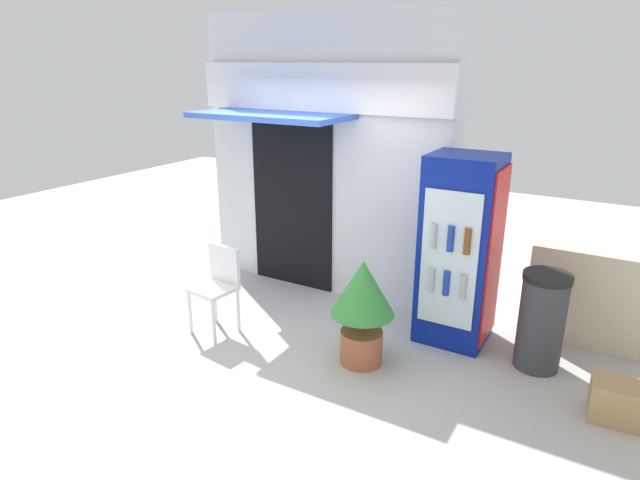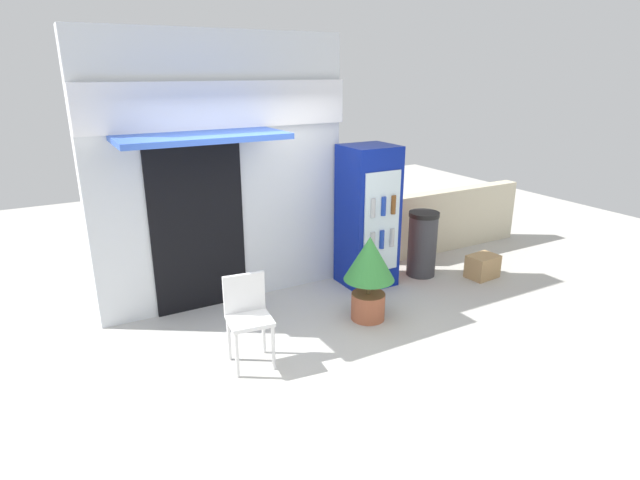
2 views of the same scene
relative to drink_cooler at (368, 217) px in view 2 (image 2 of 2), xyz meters
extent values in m
plane|color=beige|center=(-1.56, -1.19, -0.93)|extent=(16.00, 16.00, 0.00)
cube|color=silver|center=(-1.79, 0.53, 0.66)|extent=(3.09, 0.34, 3.19)
cube|color=white|center=(-1.79, 0.32, 1.46)|extent=(3.09, 0.08, 0.51)
cube|color=blue|center=(-2.16, -0.05, 1.17)|extent=(1.73, 0.83, 0.06)
cube|color=black|center=(-2.16, 0.34, 0.10)|extent=(1.10, 0.03, 2.06)
cube|color=navy|center=(-0.01, 0.01, 0.00)|extent=(0.66, 0.61, 1.86)
cube|color=silver|center=(-0.01, -0.31, 0.00)|extent=(0.53, 0.02, 1.30)
cube|color=red|center=(0.33, 0.01, 0.00)|extent=(0.02, 0.55, 1.68)
cylinder|color=#B2B2B7|center=(-0.15, -0.33, -0.22)|extent=(0.06, 0.06, 0.24)
cylinder|color=#1938A5|center=(-0.01, -0.33, -0.22)|extent=(0.06, 0.06, 0.24)
cylinder|color=#B2B2B7|center=(0.15, -0.33, -0.22)|extent=(0.06, 0.06, 0.24)
cylinder|color=#B2B2B7|center=(-0.16, -0.33, 0.22)|extent=(0.06, 0.06, 0.24)
cylinder|color=#1938A5|center=(0.00, -0.33, 0.22)|extent=(0.06, 0.06, 0.24)
cylinder|color=brown|center=(0.15, -0.33, 0.22)|extent=(0.06, 0.06, 0.24)
cylinder|color=white|center=(-2.34, -1.29, -0.70)|extent=(0.04, 0.04, 0.47)
cylinder|color=white|center=(-1.99, -1.33, -0.70)|extent=(0.04, 0.04, 0.47)
cylinder|color=white|center=(-2.30, -0.96, -0.70)|extent=(0.04, 0.04, 0.47)
cylinder|color=white|center=(-1.95, -1.00, -0.70)|extent=(0.04, 0.04, 0.47)
cube|color=white|center=(-2.15, -1.15, -0.45)|extent=(0.45, 0.43, 0.04)
cube|color=white|center=(-2.13, -0.97, -0.23)|extent=(0.41, 0.09, 0.39)
cylinder|color=#AD5B3D|center=(-0.59, -0.90, -0.77)|extent=(0.39, 0.39, 0.32)
cylinder|color=brown|center=(-0.59, -0.90, -0.53)|extent=(0.05, 0.05, 0.18)
cone|color=#388C3D|center=(-0.59, -0.90, -0.18)|extent=(0.58, 0.58, 0.51)
cylinder|color=#38383D|center=(0.83, -0.14, -0.50)|extent=(0.40, 0.40, 0.86)
cylinder|color=black|center=(0.83, -0.14, -0.05)|extent=(0.42, 0.42, 0.06)
cube|color=beige|center=(1.94, 0.52, -0.45)|extent=(2.70, 0.22, 0.97)
cube|color=tan|center=(1.51, -0.64, -0.77)|extent=(0.44, 0.34, 0.32)
camera|label=1|loc=(1.32, -4.87, 1.75)|focal=30.10mm
camera|label=2|loc=(-3.72, -5.32, 1.84)|focal=28.75mm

